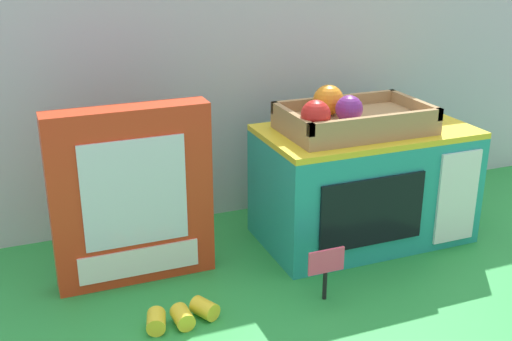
{
  "coord_description": "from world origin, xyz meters",
  "views": [
    {
      "loc": [
        -0.56,
        -1.05,
        0.63
      ],
      "look_at": [
        -0.12,
        0.04,
        0.19
      ],
      "focal_mm": 44.92,
      "sensor_mm": 36.0,
      "label": 1
    }
  ],
  "objects": [
    {
      "name": "display_back_panel",
      "position": [
        0.0,
        0.28,
        0.3
      ],
      "size": [
        1.61,
        0.03,
        0.6
      ],
      "primitive_type": "cube",
      "color": "#B7BABF",
      "rests_on": "ground"
    },
    {
      "name": "ground_plane",
      "position": [
        0.0,
        0.0,
        0.0
      ],
      "size": [
        1.7,
        1.7,
        0.0
      ],
      "primitive_type": "plane",
      "color": "green",
      "rests_on": "ground"
    },
    {
      "name": "toy_microwave",
      "position": [
        0.12,
        0.03,
        0.12
      ],
      "size": [
        0.44,
        0.25,
        0.24
      ],
      "color": "teal",
      "rests_on": "ground"
    },
    {
      "name": "loose_toy_banana",
      "position": [
        -0.33,
        -0.15,
        0.02
      ],
      "size": [
        0.13,
        0.06,
        0.03
      ],
      "color": "yellow",
      "rests_on": "ground"
    },
    {
      "name": "cookie_set_box",
      "position": [
        -0.37,
        0.04,
        0.17
      ],
      "size": [
        0.3,
        0.06,
        0.34
      ],
      "color": "red",
      "rests_on": "ground"
    },
    {
      "name": "price_sign",
      "position": [
        -0.07,
        -0.17,
        0.07
      ],
      "size": [
        0.07,
        0.01,
        0.1
      ],
      "color": "black",
      "rests_on": "ground"
    },
    {
      "name": "food_groups_crate",
      "position": [
        0.08,
        0.03,
        0.27
      ],
      "size": [
        0.29,
        0.18,
        0.09
      ],
      "color": "#A37F51",
      "rests_on": "toy_microwave"
    }
  ]
}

